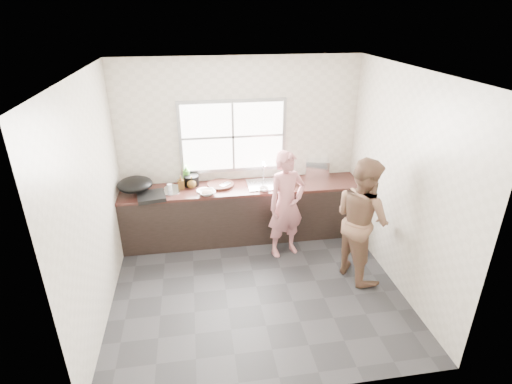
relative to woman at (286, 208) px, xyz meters
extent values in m
cube|color=#29292C|center=(-0.55, -0.74, -0.74)|extent=(3.60, 3.20, 0.01)
cube|color=silver|center=(-0.55, -0.74, 1.97)|extent=(3.60, 3.20, 0.01)
cube|color=beige|center=(-0.55, 0.87, 0.62)|extent=(3.60, 0.01, 2.70)
cube|color=beige|center=(-2.35, -0.74, 0.62)|extent=(0.01, 3.20, 2.70)
cube|color=silver|center=(1.26, -0.74, 0.62)|extent=(0.01, 3.20, 2.70)
cube|color=beige|center=(-0.55, -2.34, 0.62)|extent=(3.60, 0.01, 2.70)
cube|color=black|center=(-0.55, 0.55, -0.32)|extent=(3.60, 0.62, 0.82)
cube|color=#371B16|center=(-0.55, 0.55, 0.11)|extent=(3.60, 0.64, 0.04)
cube|color=silver|center=(-0.20, 0.55, 0.13)|extent=(0.55, 0.45, 0.02)
cylinder|color=silver|center=(-0.20, 0.75, 0.28)|extent=(0.02, 0.02, 0.30)
cube|color=#9EA0A5|center=(-0.65, 0.85, 0.82)|extent=(1.60, 0.05, 1.10)
cube|color=white|center=(-0.65, 0.83, 0.82)|extent=(1.50, 0.01, 1.00)
imported|color=#C27478|center=(0.00, 0.00, 0.00)|extent=(0.62, 0.50, 1.46)
imported|color=brown|center=(0.84, -0.65, 0.10)|extent=(0.83, 0.95, 1.66)
cylinder|color=black|center=(-0.87, 0.62, 0.15)|extent=(0.51, 0.51, 0.04)
cube|color=silver|center=(-0.80, 0.57, 0.17)|extent=(0.20, 0.19, 0.01)
imported|color=silver|center=(-1.08, 0.34, 0.16)|extent=(0.27, 0.27, 0.06)
imported|color=silver|center=(0.15, 0.54, 0.16)|extent=(0.21, 0.21, 0.06)
imported|color=silver|center=(-0.26, 0.34, 0.16)|extent=(0.23, 0.23, 0.06)
cylinder|color=black|center=(-1.30, 0.71, 0.21)|extent=(0.28, 0.28, 0.16)
cylinder|color=white|center=(-1.13, 0.47, 0.14)|extent=(0.27, 0.27, 0.02)
imported|color=#479330|center=(-1.37, 0.78, 0.28)|extent=(0.13, 0.13, 0.31)
imported|color=#4B3112|center=(-1.45, 0.61, 0.22)|extent=(0.09, 0.09, 0.19)
imported|color=#4F3713|center=(-1.30, 0.62, 0.21)|extent=(0.17, 0.17, 0.17)
cylinder|color=silver|center=(-1.62, 0.57, 0.18)|extent=(0.08, 0.08, 0.10)
cube|color=black|center=(-1.86, 0.34, 0.16)|extent=(0.43, 0.43, 0.06)
ellipsoid|color=black|center=(-2.09, 0.52, 0.28)|extent=(0.52, 0.52, 0.19)
cube|color=white|center=(0.67, 0.78, 0.26)|extent=(0.41, 0.33, 0.27)
cylinder|color=silver|center=(-1.59, 0.50, 0.13)|extent=(0.33, 0.33, 0.01)
cylinder|color=#B8BBBF|center=(-1.58, 0.64, 0.13)|extent=(0.33, 0.33, 0.01)
camera|label=1|loc=(-1.21, -4.87, 2.55)|focal=28.00mm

